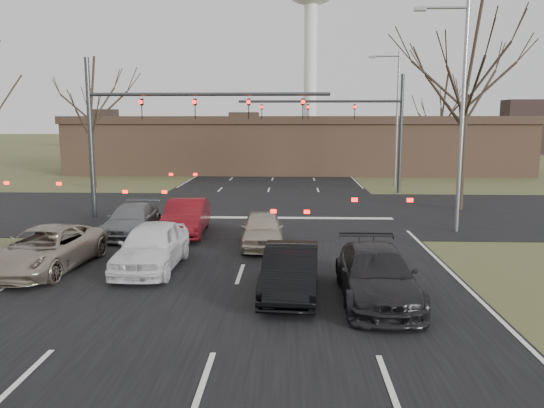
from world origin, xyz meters
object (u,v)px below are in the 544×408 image
(mast_arm_near, at_px, (154,117))
(car_silver_suv, at_px, (46,249))
(car_red_ahead, at_px, (186,217))
(car_silver_ahead, at_px, (262,229))
(streetlight_right_near, at_px, (459,105))
(streetlight_right_far, at_px, (395,111))
(mast_arm_far, at_px, (359,119))
(car_black_hatch, at_px, (291,271))
(car_charcoal_sedan, at_px, (377,275))
(car_grey_ahead, at_px, (132,220))
(building, at_px, (296,144))
(car_white_sedan, at_px, (152,246))

(mast_arm_near, height_order, car_silver_suv, mast_arm_near)
(car_red_ahead, bearing_deg, car_silver_suv, -124.63)
(car_red_ahead, xyz_separation_m, car_silver_ahead, (3.44, -2.13, -0.08))
(streetlight_right_near, height_order, streetlight_right_far, same)
(mast_arm_far, height_order, car_silver_suv, mast_arm_far)
(car_black_hatch, height_order, car_red_ahead, car_red_ahead)
(streetlight_right_near, distance_m, car_charcoal_sedan, 11.57)
(car_silver_ahead, bearing_deg, car_grey_ahead, 158.95)
(car_grey_ahead, bearing_deg, streetlight_right_near, 3.22)
(mast_arm_near, bearing_deg, car_silver_suv, -97.38)
(car_grey_ahead, bearing_deg, car_black_hatch, -49.94)
(car_grey_ahead, bearing_deg, car_red_ahead, 4.34)
(car_red_ahead, bearing_deg, streetlight_right_far, 52.71)
(car_black_hatch, bearing_deg, building, 92.65)
(streetlight_right_far, distance_m, car_silver_ahead, 22.49)
(car_black_hatch, bearing_deg, car_grey_ahead, 134.96)
(streetlight_right_far, relative_size, car_black_hatch, 2.32)
(streetlight_right_near, xyz_separation_m, car_black_hatch, (-7.18, -8.94, -4.88))
(car_silver_suv, height_order, car_white_sedan, car_white_sedan)
(mast_arm_far, relative_size, car_black_hatch, 2.58)
(streetlight_right_far, height_order, car_black_hatch, streetlight_right_far)
(car_white_sedan, distance_m, car_grey_ahead, 5.72)
(mast_arm_far, distance_m, streetlight_right_near, 13.28)
(building, relative_size, car_black_hatch, 9.85)
(car_grey_ahead, bearing_deg, mast_arm_far, 49.46)
(car_white_sedan, relative_size, car_black_hatch, 1.08)
(mast_arm_near, distance_m, car_black_hatch, 14.45)
(mast_arm_far, height_order, streetlight_right_far, streetlight_right_far)
(streetlight_right_far, height_order, car_red_ahead, streetlight_right_far)
(car_charcoal_sedan, bearing_deg, car_red_ahead, 130.07)
(streetlight_right_far, xyz_separation_m, car_grey_ahead, (-14.58, -18.21, -4.92))
(building, bearing_deg, car_charcoal_sedan, -86.93)
(mast_arm_far, bearing_deg, building, 105.58)
(car_red_ahead, bearing_deg, car_grey_ahead, -176.94)
(mast_arm_near, height_order, car_grey_ahead, mast_arm_near)
(building, relative_size, car_silver_ahead, 10.50)
(streetlight_right_near, height_order, car_white_sedan, streetlight_right_near)
(car_white_sedan, height_order, car_black_hatch, car_white_sedan)
(mast_arm_near, relative_size, car_white_sedan, 2.61)
(car_charcoal_sedan, relative_size, car_grey_ahead, 1.09)
(streetlight_right_far, bearing_deg, streetlight_right_near, -91.68)
(car_silver_suv, bearing_deg, mast_arm_far, 61.61)
(mast_arm_near, xyz_separation_m, car_silver_suv, (-1.26, -9.71, -4.36))
(mast_arm_near, distance_m, streetlight_right_near, 14.38)
(building, distance_m, car_silver_suv, 35.79)
(streetlight_right_near, xyz_separation_m, car_grey_ahead, (-14.08, -1.21, -4.92))
(mast_arm_far, xyz_separation_m, car_black_hatch, (-4.55, -21.94, -4.31))
(car_white_sedan, xyz_separation_m, car_charcoal_sedan, (7.00, -2.85, -0.07))
(mast_arm_near, xyz_separation_m, car_red_ahead, (2.29, -3.97, -4.31))
(car_red_ahead, bearing_deg, car_silver_ahead, -34.75)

